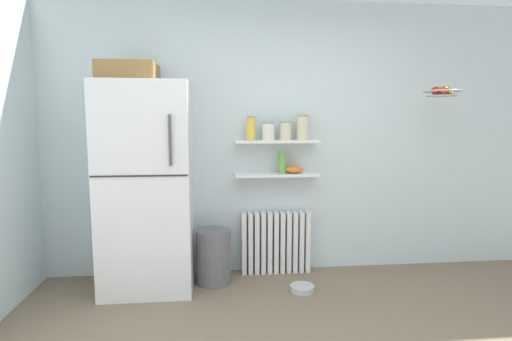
# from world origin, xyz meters

# --- Properties ---
(back_wall) EXTENTS (7.04, 0.10, 2.60)m
(back_wall) POSITION_xyz_m (0.00, 2.05, 1.30)
(back_wall) COLOR silver
(back_wall) RESTS_ON ground_plane
(refrigerator) EXTENTS (0.77, 0.67, 1.95)m
(refrigerator) POSITION_xyz_m (-1.19, 1.68, 0.93)
(refrigerator) COLOR silver
(refrigerator) RESTS_ON ground_plane
(radiator) EXTENTS (0.67, 0.12, 0.60)m
(radiator) POSITION_xyz_m (-0.02, 1.92, 0.30)
(radiator) COLOR white
(radiator) RESTS_ON ground_plane
(wall_shelf_lower) EXTENTS (0.79, 0.22, 0.02)m
(wall_shelf_lower) POSITION_xyz_m (-0.02, 1.89, 0.97)
(wall_shelf_lower) COLOR white
(wall_shelf_upper) EXTENTS (0.79, 0.22, 0.02)m
(wall_shelf_upper) POSITION_xyz_m (-0.02, 1.89, 1.29)
(wall_shelf_upper) COLOR white
(storage_jar_0) EXTENTS (0.08, 0.08, 0.22)m
(storage_jar_0) POSITION_xyz_m (-0.26, 1.89, 1.41)
(storage_jar_0) COLOR yellow
(storage_jar_0) RESTS_ON wall_shelf_upper
(storage_jar_1) EXTENTS (0.12, 0.12, 0.17)m
(storage_jar_1) POSITION_xyz_m (-0.10, 1.89, 1.38)
(storage_jar_1) COLOR silver
(storage_jar_1) RESTS_ON wall_shelf_upper
(storage_jar_2) EXTENTS (0.11, 0.11, 0.18)m
(storage_jar_2) POSITION_xyz_m (0.06, 1.89, 1.39)
(storage_jar_2) COLOR beige
(storage_jar_2) RESTS_ON wall_shelf_upper
(storage_jar_3) EXTENTS (0.11, 0.11, 0.24)m
(storage_jar_3) POSITION_xyz_m (0.22, 1.89, 1.42)
(storage_jar_3) COLOR beige
(storage_jar_3) RESTS_ON wall_shelf_upper
(vase) EXTENTS (0.08, 0.08, 0.21)m
(vase) POSITION_xyz_m (0.03, 1.89, 1.09)
(vase) COLOR #66A84C
(vase) RESTS_ON wall_shelf_lower
(shelf_bowl) EXTENTS (0.17, 0.17, 0.08)m
(shelf_bowl) POSITION_xyz_m (0.15, 1.89, 1.02)
(shelf_bowl) COLOR orange
(shelf_bowl) RESTS_ON wall_shelf_lower
(trash_bin) EXTENTS (0.32, 0.32, 0.50)m
(trash_bin) POSITION_xyz_m (-0.62, 1.73, 0.25)
(trash_bin) COLOR slate
(trash_bin) RESTS_ON ground_plane
(pet_food_bowl) EXTENTS (0.21, 0.21, 0.05)m
(pet_food_bowl) POSITION_xyz_m (0.15, 1.46, 0.03)
(pet_food_bowl) COLOR #B7B7BC
(pet_food_bowl) RESTS_ON ground_plane
(hanging_fruit_basket) EXTENTS (0.32, 0.32, 0.10)m
(hanging_fruit_basket) POSITION_xyz_m (1.44, 1.62, 1.74)
(hanging_fruit_basket) COLOR #B2B2B7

